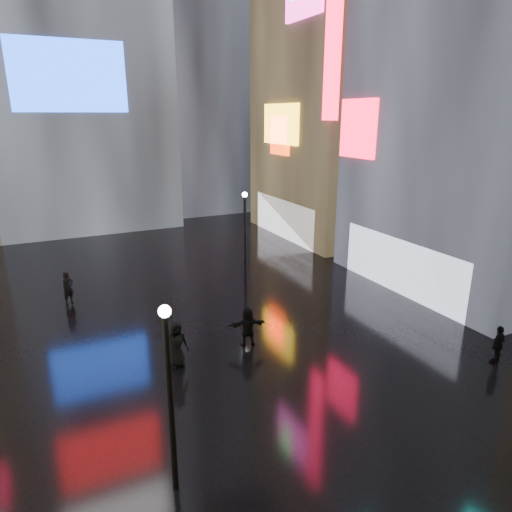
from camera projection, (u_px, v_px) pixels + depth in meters
ground at (188, 308)px, 23.07m from camera, size 140.00×140.00×0.00m
building_right_far at (344, 50)px, 34.11m from camera, size 10.28×12.00×28.00m
tower_flank_right at (188, 32)px, 44.10m from camera, size 12.00×12.00×34.00m
lamp_near at (170, 391)px, 11.09m from camera, size 0.30×0.30×5.20m
lamp_far at (245, 231)px, 26.22m from camera, size 0.30×0.30×5.20m
pedestrian_3 at (498, 344)px, 17.78m from camera, size 0.98×0.58×1.56m
pedestrian_4 at (176, 344)px, 17.50m from camera, size 0.97×0.70×1.86m
pedestrian_5 at (248, 327)px, 19.11m from camera, size 1.65×0.81×1.71m
pedestrian_6 at (68, 288)px, 23.37m from camera, size 0.74×0.67×1.70m
umbrella_2 at (174, 311)px, 17.09m from camera, size 1.34×1.35×0.91m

